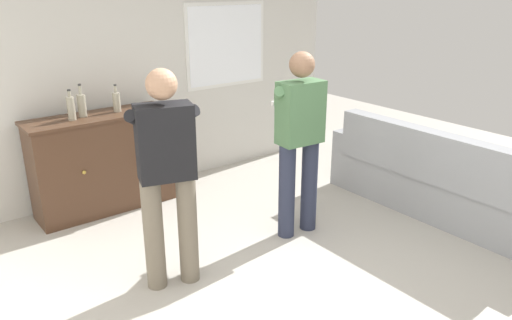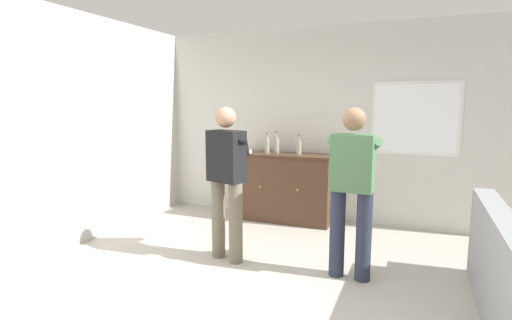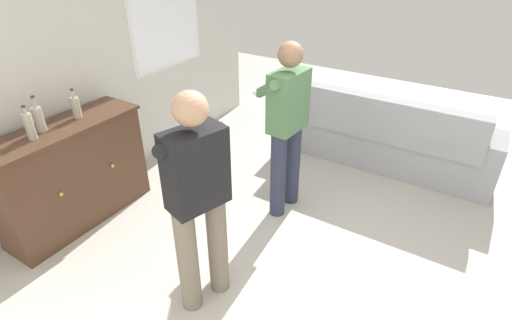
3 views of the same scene
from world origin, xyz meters
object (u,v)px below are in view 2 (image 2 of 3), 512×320
sideboard_cabinet (284,187)px  bottle_spirits_clear (267,145)px  bottle_liquor_amber (299,147)px  bottle_wine_green (276,145)px  person_standing_left (227,176)px  person_standing_right (352,185)px

sideboard_cabinet → bottle_spirits_clear: bottle_spirits_clear is taller
sideboard_cabinet → bottle_liquor_amber: bottle_liquor_amber is taller
bottle_wine_green → person_standing_left: person_standing_left is taller
bottle_spirits_clear → bottle_liquor_amber: bearing=5.8°
bottle_wine_green → bottle_liquor_amber: 0.34m
bottle_liquor_amber → person_standing_left: (-0.32, -1.64, -0.16)m
bottle_liquor_amber → person_standing_left: bearing=-101.1°
bottle_wine_green → person_standing_right: bearing=-50.2°
sideboard_cabinet → bottle_spirits_clear: size_ratio=4.83×
sideboard_cabinet → bottle_spirits_clear: (-0.26, -0.03, 0.61)m
bottle_liquor_amber → person_standing_left: size_ratio=0.16×
sideboard_cabinet → person_standing_right: size_ratio=0.84×
bottle_liquor_amber → person_standing_left: person_standing_left is taller
bottle_wine_green → sideboard_cabinet: bearing=-13.2°
person_standing_right → bottle_wine_green: bearing=129.8°
person_standing_left → person_standing_right: 1.33m
sideboard_cabinet → person_standing_right: (1.21, -1.58, 0.44)m
bottle_liquor_amber → bottle_spirits_clear: 0.47m
person_standing_left → person_standing_right: (1.33, 0.04, 0.00)m
bottle_spirits_clear → sideboard_cabinet: bearing=7.2°
sideboard_cabinet → person_standing_left: bearing=-94.0°
bottle_wine_green → bottle_spirits_clear: bearing=-152.6°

